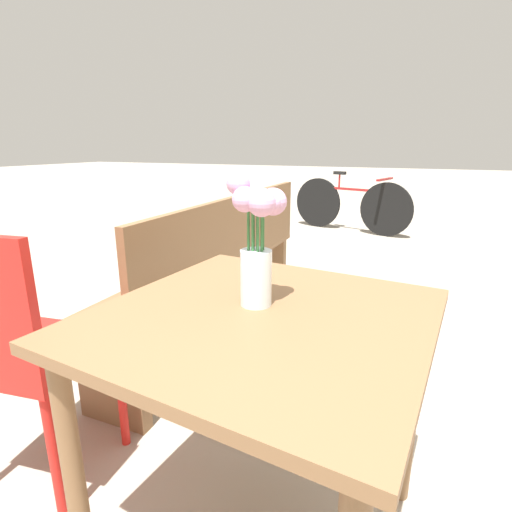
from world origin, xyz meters
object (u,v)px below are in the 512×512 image
object	(u,v)px
bench_near	(223,262)
cafe_chair	(16,346)
bicycle	(350,205)
table_front	(262,351)
flower_vase	(256,238)

from	to	relation	value
bench_near	cafe_chair	bearing A→B (deg)	-93.43
cafe_chair	bicycle	distance (m)	4.58
table_front	cafe_chair	xyz separation A→B (m)	(-0.76, -0.14, -0.08)
flower_vase	cafe_chair	world-z (taller)	flower_vase
bicycle	flower_vase	bearing A→B (deg)	-82.93
bicycle	table_front	bearing A→B (deg)	-82.56
table_front	flower_vase	world-z (taller)	flower_vase
cafe_chair	bicycle	bearing A→B (deg)	87.79
cafe_chair	table_front	bearing A→B (deg)	10.22
bench_near	flower_vase	bearing A→B (deg)	-57.80
flower_vase	bench_near	world-z (taller)	flower_vase
flower_vase	cafe_chair	distance (m)	0.83
cafe_chair	bench_near	bearing A→B (deg)	86.57
table_front	cafe_chair	size ratio (longest dim) A/B	0.97
flower_vase	bicycle	bearing A→B (deg)	97.07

